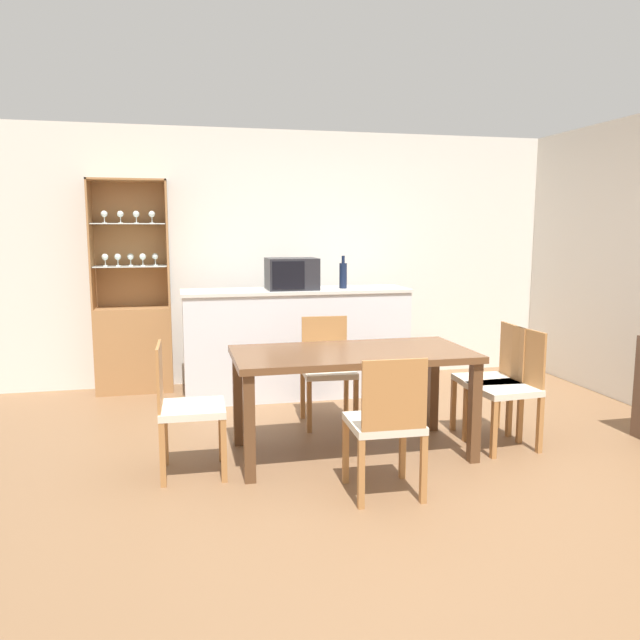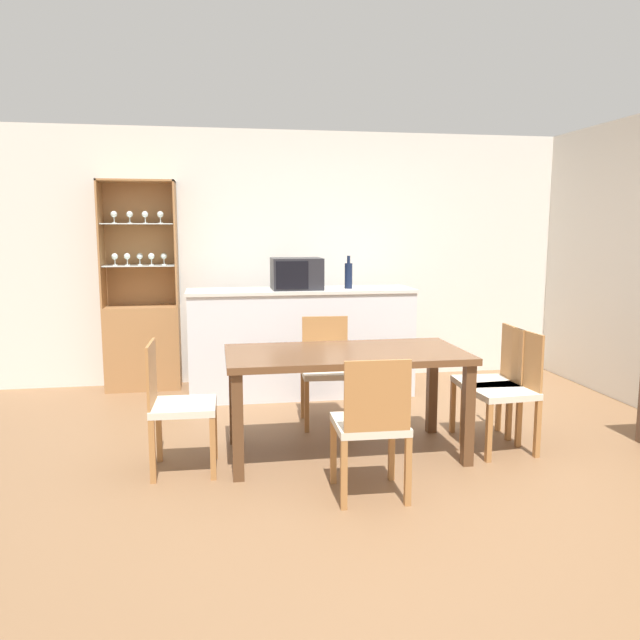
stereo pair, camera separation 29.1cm
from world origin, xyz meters
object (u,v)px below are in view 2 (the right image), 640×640
object	(u,v)px
display_cabinet	(143,329)
dining_chair_side_right_far	(491,382)
dining_chair_side_left_near	(177,405)
wine_bottle	(348,275)
dining_chair_head_far	(327,370)
dining_chair_head_near	(371,425)
dining_table	(346,364)
dining_chair_side_right_near	(506,390)
microwave	(297,274)

from	to	relation	value
display_cabinet	dining_chair_side_right_far	distance (m)	3.38
dining_chair_side_left_near	wine_bottle	size ratio (longest dim) A/B	2.78
dining_chair_head_far	dining_chair_side_right_far	bearing A→B (deg)	155.38
display_cabinet	dining_chair_head_near	distance (m)	3.27
dining_chair_side_right_far	display_cabinet	bearing A→B (deg)	56.90
display_cabinet	dining_chair_side_left_near	bearing A→B (deg)	-78.72
dining_table	dining_chair_side_right_near	xyz separation A→B (m)	(1.13, -0.12, -0.20)
microwave	display_cabinet	bearing A→B (deg)	160.32
dining_chair_side_right_near	display_cabinet	bearing A→B (deg)	46.10
dining_chair_side_right_near	dining_chair_side_left_near	bearing A→B (deg)	85.77
dining_chair_side_right_far	dining_chair_side_right_near	distance (m)	0.24
dining_chair_side_right_near	dining_chair_head_near	bearing A→B (deg)	113.84
dining_table	wine_bottle	distance (m)	1.72
dining_chair_head_near	dining_chair_head_far	size ratio (longest dim) A/B	1.00
display_cabinet	wine_bottle	size ratio (longest dim) A/B	6.59
dining_table	dining_chair_side_right_near	world-z (taller)	dining_chair_side_right_near
dining_chair_side_left_near	microwave	size ratio (longest dim) A/B	1.85
dining_chair_head_near	dining_chair_side_right_near	size ratio (longest dim) A/B	1.00
dining_chair_side_left_near	dining_chair_head_far	bearing A→B (deg)	128.28
dining_chair_side_left_near	dining_chair_head_far	world-z (taller)	same
dining_table	dining_chair_side_right_far	size ratio (longest dim) A/B	1.91
dining_chair_side_right_far	dining_chair_head_far	world-z (taller)	same
dining_table	dining_chair_side_right_near	size ratio (longest dim) A/B	1.91
dining_chair_side_right_far	dining_chair_side_right_near	bearing A→B (deg)	-176.63
display_cabinet	dining_chair_head_far	size ratio (longest dim) A/B	2.37
dining_table	dining_chair_side_right_far	xyz separation A→B (m)	(1.13, 0.12, -0.20)
dining_chair_side_right_far	dining_chair_side_left_near	bearing A→B (deg)	99.46
dining_chair_side_left_near	dining_chair_head_far	xyz separation A→B (m)	(1.14, 0.85, 0.00)
display_cabinet	microwave	world-z (taller)	display_cabinet
display_cabinet	dining_table	size ratio (longest dim) A/B	1.24
dining_table	dining_chair_head_far	size ratio (longest dim) A/B	1.91
dining_chair_side_right_near	microwave	bearing A→B (deg)	31.81
dining_chair_side_left_near	dining_chair_side_right_near	size ratio (longest dim) A/B	1.00
wine_bottle	dining_chair_side_right_far	bearing A→B (deg)	-62.60
microwave	wine_bottle	bearing A→B (deg)	-0.62
dining_chair_side_right_far	wine_bottle	xyz separation A→B (m)	(-0.77, 1.48, 0.70)
dining_chair_head_far	dining_chair_side_right_near	xyz separation A→B (m)	(1.13, -0.85, 0.00)
dining_chair_side_right_far	wine_bottle	bearing A→B (deg)	30.78
dining_chair_side_right_far	microwave	bearing A→B (deg)	43.63
dining_chair_head_far	wine_bottle	world-z (taller)	wine_bottle
display_cabinet	microwave	size ratio (longest dim) A/B	4.40
dining_table	dining_chair_side_left_near	world-z (taller)	dining_chair_side_left_near
wine_bottle	microwave	bearing A→B (deg)	179.38
display_cabinet	dining_chair_head_far	distance (m)	2.12
dining_chair_head_far	dining_chair_side_right_near	distance (m)	1.41
dining_chair_head_near	wine_bottle	world-z (taller)	wine_bottle
microwave	dining_chair_side_right_far	bearing A→B (deg)	-49.76
microwave	wine_bottle	size ratio (longest dim) A/B	1.50
wine_bottle	dining_chair_side_left_near	bearing A→B (deg)	-131.02
display_cabinet	microwave	xyz separation A→B (m)	(1.46, -0.52, 0.56)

